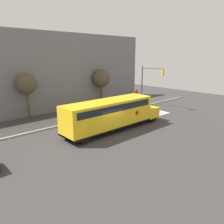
{
  "coord_description": "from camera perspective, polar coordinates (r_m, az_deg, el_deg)",
  "views": [
    {
      "loc": [
        -13.07,
        -14.94,
        7.33
      ],
      "look_at": [
        1.47,
        1.01,
        1.71
      ],
      "focal_mm": 35.0,
      "sensor_mm": 36.0,
      "label": 1
    }
  ],
  "objects": [
    {
      "name": "tree_near_sidewalk",
      "position": [
        32.75,
        -2.9,
        8.68
      ],
      "size": [
        2.69,
        2.69,
        5.36
      ],
      "color": "brown",
      "rests_on": "ground"
    },
    {
      "name": "tree_far_sidewalk",
      "position": [
        26.99,
        -21.49,
        6.79
      ],
      "size": [
        2.38,
        2.38,
        5.36
      ],
      "color": "brown",
      "rests_on": "ground"
    },
    {
      "name": "building_backdrop",
      "position": [
        30.93,
        -17.51,
        9.86
      ],
      "size": [
        32.0,
        4.0,
        10.26
      ],
      "color": "slate",
      "rests_on": "ground"
    },
    {
      "name": "school_bus",
      "position": [
        21.58,
        -0.15,
        -0.28
      ],
      "size": [
        11.55,
        2.57,
        3.1
      ],
      "color": "yellow",
      "rests_on": "ground"
    },
    {
      "name": "sidewalk_strip",
      "position": [
        26.14,
        -10.56,
        -1.77
      ],
      "size": [
        44.0,
        3.0,
        0.15
      ],
      "color": "#9E9E99",
      "rests_on": "ground"
    },
    {
      "name": "traffic_light",
      "position": [
        31.79,
        9.48,
        8.14
      ],
      "size": [
        0.28,
        3.73,
        5.81
      ],
      "color": "#38383A",
      "rests_on": "ground"
    },
    {
      "name": "crosswalk_stripes",
      "position": [
        29.0,
        10.15,
        -0.27
      ],
      "size": [
        4.0,
        3.2,
        0.01
      ],
      "color": "white",
      "rests_on": "ground"
    },
    {
      "name": "stop_sign",
      "position": [
        31.63,
        6.38,
        4.27
      ],
      "size": [
        0.76,
        0.1,
        2.54
      ],
      "color": "#38383A",
      "rests_on": "ground"
    },
    {
      "name": "ground_plane",
      "position": [
        21.16,
        -1.11,
        -5.67
      ],
      "size": [
        60.0,
        60.0,
        0.0
      ],
      "primitive_type": "plane",
      "color": "#3A3838"
    }
  ]
}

